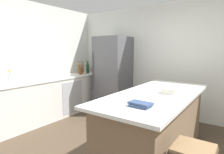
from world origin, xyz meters
name	(u,v)px	position (x,y,z in m)	size (l,w,h in m)	color
wall_rear	(166,61)	(0.00, 2.25, 1.30)	(6.00, 0.10, 2.60)	silver
wall_left	(16,62)	(-2.45, 0.00, 1.30)	(0.10, 6.00, 2.60)	silver
counter_run_left	(50,98)	(-2.08, 0.54, 0.46)	(0.67, 3.15, 0.92)	silver
kitchen_island	(156,124)	(0.50, 0.46, 0.47)	(0.98, 2.27, 0.93)	#7A6047
refrigerator	(113,74)	(-1.22, 1.83, 0.94)	(0.77, 0.77, 1.87)	#56565B
sink_faucet	(28,73)	(-2.13, 0.08, 1.07)	(0.15, 0.05, 0.30)	silver
flower_vase	(10,79)	(-2.01, -0.36, 1.01)	(0.09, 0.09, 0.28)	silver
hot_sauce_bottle	(92,69)	(-2.07, 2.01, 0.99)	(0.05, 0.05, 0.20)	red
olive_oil_bottle	(88,68)	(-2.15, 1.91, 1.04)	(0.05, 0.05, 0.32)	olive
gin_bottle	(86,68)	(-2.14, 1.81, 1.05)	(0.07, 0.07, 0.35)	#8CB79E
wine_bottle	(88,68)	(-2.00, 1.72, 1.05)	(0.07, 0.07, 0.32)	#19381E
vinegar_bottle	(83,69)	(-2.09, 1.62, 1.04)	(0.05, 0.05, 0.33)	#994C23
whiskey_bottle	(79,69)	(-2.12, 1.52, 1.05)	(0.08, 0.08, 0.33)	brown
syrup_bottle	(81,71)	(-1.99, 1.44, 1.01)	(0.06, 0.06, 0.26)	#5B3319
cookbook_stack	(141,104)	(0.61, -0.26, 0.96)	(0.26, 0.17, 0.05)	#334770
mixing_bowl	(170,91)	(0.66, 0.57, 0.97)	(0.25, 0.25, 0.08)	silver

